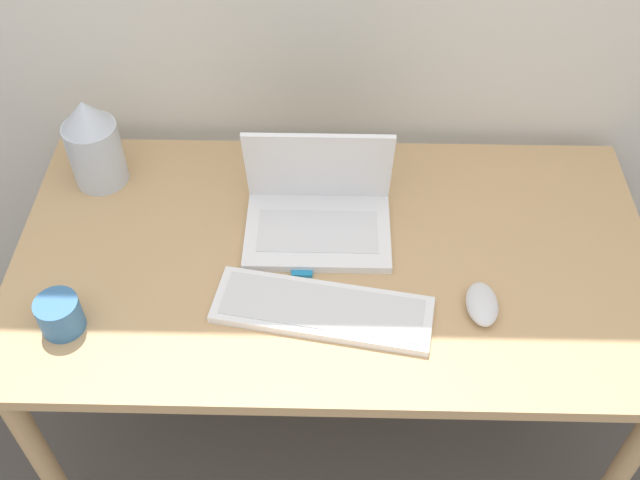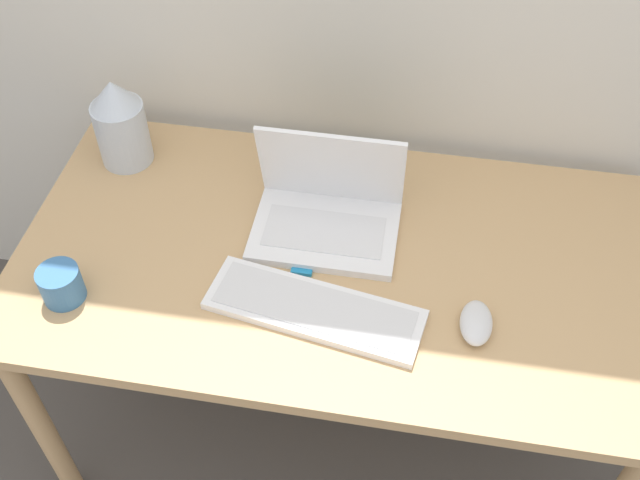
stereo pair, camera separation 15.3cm
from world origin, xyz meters
name	(u,v)px [view 1 (the left image)]	position (x,y,z in m)	size (l,w,h in m)	color
desk	(333,278)	(0.00, 0.38, 0.64)	(1.40, 0.76, 0.72)	tan
laptop	(318,209)	(-0.04, 0.47, 0.77)	(0.32, 0.23, 0.24)	white
keyboard	(322,310)	(-0.02, 0.22, 0.73)	(0.46, 0.21, 0.02)	white
mouse	(482,304)	(0.30, 0.24, 0.74)	(0.07, 0.11, 0.04)	silver
vase	(93,143)	(-0.56, 0.61, 0.83)	(0.12, 0.12, 0.23)	silver
mp3_player	(302,267)	(-0.07, 0.34, 0.73)	(0.05, 0.06, 0.01)	#1E7FB7
mug	(60,315)	(-0.54, 0.18, 0.76)	(0.09, 0.09, 0.08)	teal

